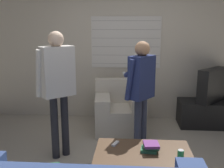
{
  "coord_description": "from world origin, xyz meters",
  "views": [
    {
      "loc": [
        0.16,
        -2.87,
        1.76
      ],
      "look_at": [
        -0.08,
        0.5,
        1.0
      ],
      "focal_mm": 42.0,
      "sensor_mm": 36.0,
      "label": 1
    }
  ],
  "objects": [
    {
      "name": "person_right_standing",
      "position": [
        0.31,
        0.63,
        0.97
      ],
      "size": [
        0.47,
        0.7,
        1.56
      ],
      "rotation": [
        0.0,
        0.0,
        0.91
      ],
      "color": "#33384C",
      "rests_on": "ground_plane"
    },
    {
      "name": "person_left_standing",
      "position": [
        -0.78,
        0.39,
        1.07
      ],
      "size": [
        0.51,
        0.82,
        1.69
      ],
      "rotation": [
        0.0,
        0.0,
        0.71
      ],
      "color": "black",
      "rests_on": "ground_plane"
    },
    {
      "name": "wall_back",
      "position": [
        0.0,
        2.03,
        1.28
      ],
      "size": [
        5.2,
        0.08,
        2.55
      ],
      "color": "beige",
      "rests_on": "ground_plane"
    },
    {
      "name": "tv",
      "position": [
        1.59,
        1.67,
        0.74
      ],
      "size": [
        0.63,
        0.64,
        0.58
      ],
      "rotation": [
        0.0,
        0.0,
        3.94
      ],
      "color": "black",
      "rests_on": "tv_stand"
    },
    {
      "name": "armchair_beige",
      "position": [
        -0.01,
        1.39,
        0.34
      ],
      "size": [
        0.89,
        0.85,
        0.84
      ],
      "rotation": [
        0.0,
        0.0,
        3.25
      ],
      "color": "beige",
      "rests_on": "ground_plane"
    },
    {
      "name": "coffee_table",
      "position": [
        0.32,
        -0.18,
        0.35
      ],
      "size": [
        1.08,
        0.67,
        0.38
      ],
      "color": "brown",
      "rests_on": "ground_plane"
    },
    {
      "name": "soda_can",
      "position": [
        0.69,
        -0.36,
        0.45
      ],
      "size": [
        0.07,
        0.07,
        0.13
      ],
      "color": "#238E47",
      "rests_on": "coffee_table"
    },
    {
      "name": "spare_remote",
      "position": [
        0.0,
        -0.02,
        0.39
      ],
      "size": [
        0.09,
        0.14,
        0.02
      ],
      "rotation": [
        0.0,
        0.0,
        -0.4
      ],
      "color": "white",
      "rests_on": "coffee_table"
    },
    {
      "name": "book_stack",
      "position": [
        0.4,
        -0.15,
        0.43
      ],
      "size": [
        0.21,
        0.19,
        0.1
      ],
      "color": "#33754C",
      "rests_on": "coffee_table"
    },
    {
      "name": "tv_stand",
      "position": [
        1.59,
        1.67,
        0.23
      ],
      "size": [
        1.1,
        0.51,
        0.45
      ],
      "color": "black",
      "rests_on": "ground_plane"
    }
  ]
}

